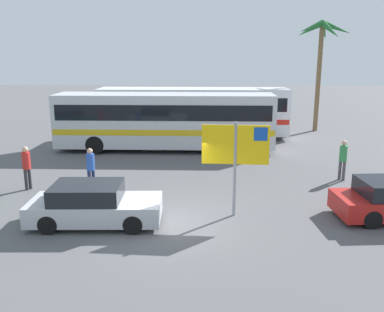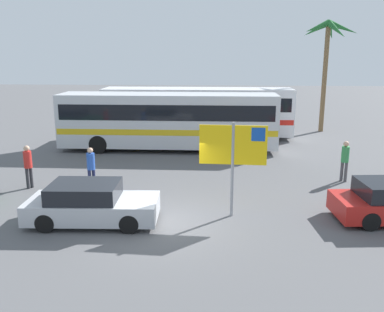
{
  "view_description": "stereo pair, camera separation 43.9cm",
  "coord_description": "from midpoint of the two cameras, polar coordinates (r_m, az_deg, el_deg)",
  "views": [
    {
      "loc": [
        1.19,
        -12.51,
        5.34
      ],
      "look_at": [
        0.65,
        3.88,
        1.3
      ],
      "focal_mm": 39.04,
      "sensor_mm": 36.0,
      "label": 1
    },
    {
      "loc": [
        1.63,
        -12.49,
        5.34
      ],
      "look_at": [
        0.65,
        3.88,
        1.3
      ],
      "focal_mm": 39.04,
      "sensor_mm": 36.0,
      "label": 2
    }
  ],
  "objects": [
    {
      "name": "pedestrian_crossing_lot",
      "position": [
        18.91,
        19.31,
        -0.1
      ],
      "size": [
        0.32,
        0.32,
        1.76
      ],
      "rotation": [
        0.0,
        0.0,
        3.98
      ],
      "color": "#4C4C51",
      "rests_on": "ground"
    },
    {
      "name": "car_silver",
      "position": [
        13.83,
        -14.2,
        -6.49
      ],
      "size": [
        4.22,
        1.94,
        1.32
      ],
      "rotation": [
        0.0,
        0.0,
        0.04
      ],
      "color": "#B7BABF",
      "rests_on": "ground"
    },
    {
      "name": "palm_tree_seaside",
      "position": [
        30.47,
        16.84,
        14.5
      ],
      "size": [
        3.78,
        3.54,
        7.53
      ],
      "color": "brown",
      "rests_on": "ground"
    },
    {
      "name": "bus_rear_coach",
      "position": [
        27.05,
        -0.31,
        6.29
      ],
      "size": [
        12.04,
        2.48,
        3.17
      ],
      "color": "white",
      "rests_on": "ground"
    },
    {
      "name": "pedestrian_by_bus",
      "position": [
        17.95,
        -22.33,
        -1.05
      ],
      "size": [
        0.32,
        0.32,
        1.77
      ],
      "rotation": [
        0.0,
        0.0,
        5.8
      ],
      "color": "#2D2D33",
      "rests_on": "ground"
    },
    {
      "name": "bus_front_coach",
      "position": [
        23.46,
        -4.26,
        5.08
      ],
      "size": [
        12.04,
        2.48,
        3.17
      ],
      "color": "silver",
      "rests_on": "ground"
    },
    {
      "name": "ferry_sign",
      "position": [
        13.66,
        5.24,
        1.03
      ],
      "size": [
        2.2,
        0.17,
        3.2
      ],
      "rotation": [
        0.0,
        0.0,
        -0.05
      ],
      "color": "gray",
      "rests_on": "ground"
    },
    {
      "name": "ground",
      "position": [
        13.67,
        -4.25,
        -9.21
      ],
      "size": [
        120.0,
        120.0,
        0.0
      ],
      "primitive_type": "plane",
      "color": "#565659"
    },
    {
      "name": "pedestrian_near_sign",
      "position": [
        17.04,
        -14.4,
        -1.3
      ],
      "size": [
        0.32,
        0.32,
        1.73
      ],
      "rotation": [
        0.0,
        0.0,
        5.43
      ],
      "color": "#1E2347",
      "rests_on": "ground"
    }
  ]
}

